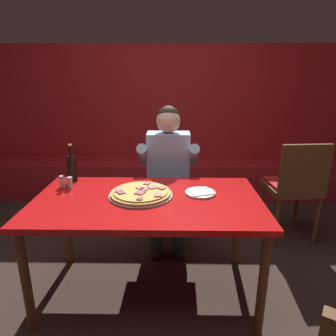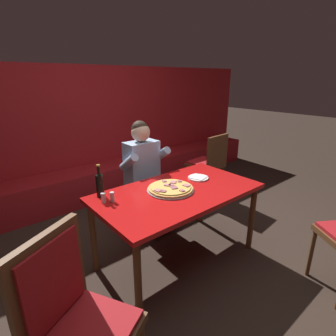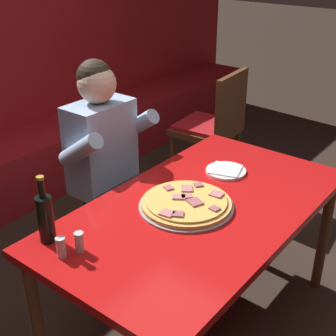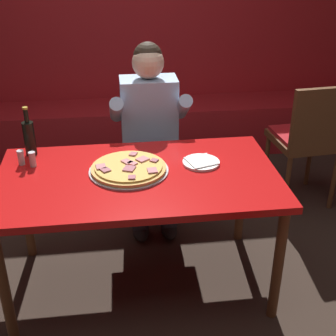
{
  "view_description": "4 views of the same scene",
  "coord_description": "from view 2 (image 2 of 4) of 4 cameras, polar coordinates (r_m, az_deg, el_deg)",
  "views": [
    {
      "loc": [
        0.17,
        -1.84,
        1.53
      ],
      "look_at": [
        0.14,
        0.21,
        0.89
      ],
      "focal_mm": 32.0,
      "sensor_mm": 36.0,
      "label": 1
    },
    {
      "loc": [
        -1.48,
        -1.64,
        1.72
      ],
      "look_at": [
        0.15,
        0.31,
        0.84
      ],
      "focal_mm": 28.0,
      "sensor_mm": 36.0,
      "label": 2
    },
    {
      "loc": [
        -1.53,
        -1.01,
        1.85
      ],
      "look_at": [
        0.1,
        0.27,
        0.81
      ],
      "focal_mm": 50.0,
      "sensor_mm": 36.0,
      "label": 3
    },
    {
      "loc": [
        -0.12,
        -2.21,
        1.94
      ],
      "look_at": [
        0.17,
        0.08,
        0.73
      ],
      "focal_mm": 50.0,
      "sensor_mm": 36.0,
      "label": 4
    }
  ],
  "objects": [
    {
      "name": "booth_bench",
      "position": [
        4.08,
        -15.69,
        -3.13
      ],
      "size": [
        6.46,
        0.48,
        0.46
      ],
      "primitive_type": "cube",
      "color": "#A3191E",
      "rests_on": "ground_plane"
    },
    {
      "name": "ground_plane",
      "position": [
        2.8,
        1.96,
        -18.89
      ],
      "size": [
        24.0,
        24.0,
        0.0
      ],
      "primitive_type": "plane",
      "color": "#33261E"
    },
    {
      "name": "pizza",
      "position": [
        2.41,
        0.57,
        -4.44
      ],
      "size": [
        0.43,
        0.43,
        0.05
      ],
      "color": "#9E9EA3",
      "rests_on": "main_dining_table"
    },
    {
      "name": "dining_chair_near_right",
      "position": [
        1.56,
        -19.93,
        -27.97
      ],
      "size": [
        0.6,
        0.6,
        1.04
      ],
      "color": "brown",
      "rests_on": "ground_plane"
    },
    {
      "name": "diner_seated_blue_shirt",
      "position": [
        3.01,
        -4.78,
        -0.76
      ],
      "size": [
        0.53,
        0.53,
        1.27
      ],
      "color": "black",
      "rests_on": "ground_plane"
    },
    {
      "name": "shaker_red_pepper_flakes",
      "position": [
        2.24,
        -12.03,
        -6.28
      ],
      "size": [
        0.04,
        0.04,
        0.09
      ],
      "color": "silver",
      "rests_on": "main_dining_table"
    },
    {
      "name": "plate_white_paper",
      "position": [
        2.71,
        6.59,
        -2.1
      ],
      "size": [
        0.21,
        0.21,
        0.02
      ],
      "color": "white",
      "rests_on": "main_dining_table"
    },
    {
      "name": "shaker_black_pepper",
      "position": [
        2.23,
        -13.9,
        -6.45
      ],
      "size": [
        0.04,
        0.04,
        0.09
      ],
      "color": "silver",
      "rests_on": "main_dining_table"
    },
    {
      "name": "dining_chair_by_booth",
      "position": [
        3.84,
        9.05,
        1.58
      ],
      "size": [
        0.48,
        0.48,
        0.97
      ],
      "color": "brown",
      "rests_on": "ground_plane"
    },
    {
      "name": "main_dining_table",
      "position": [
        2.45,
        2.13,
        -6.47
      ],
      "size": [
        1.52,
        0.85,
        0.74
      ],
      "color": "brown",
      "rests_on": "ground_plane"
    },
    {
      "name": "beer_bottle",
      "position": [
        2.33,
        -14.62,
        -3.54
      ],
      "size": [
        0.07,
        0.07,
        0.29
      ],
      "color": "black",
      "rests_on": "main_dining_table"
    },
    {
      "name": "booth_wall_panel",
      "position": [
        4.17,
        -18.44,
        7.42
      ],
      "size": [
        6.8,
        0.16,
        1.9
      ],
      "primitive_type": "cube",
      "color": "#A3191E",
      "rests_on": "ground_plane"
    }
  ]
}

